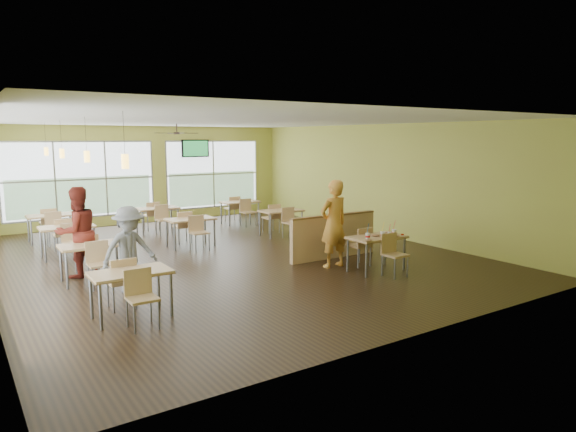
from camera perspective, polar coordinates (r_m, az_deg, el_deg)
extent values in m
plane|color=black|center=(12.43, -6.73, -4.43)|extent=(12.00, 12.00, 0.00)
plane|color=white|center=(12.12, -7.00, 10.48)|extent=(12.00, 12.00, 0.00)
cube|color=#A7A343|center=(17.72, -15.68, 4.44)|extent=(10.00, 0.04, 3.20)
cube|color=#A7A343|center=(7.37, 14.69, -0.99)|extent=(10.00, 0.04, 3.20)
cube|color=#A7A343|center=(15.09, 10.38, 3.94)|extent=(0.04, 12.00, 3.20)
cube|color=white|center=(17.20, -22.00, 3.76)|extent=(4.50, 0.02, 2.35)
cube|color=white|center=(18.63, -8.30, 4.62)|extent=(3.50, 0.02, 2.35)
cube|color=#B7BABC|center=(17.90, -14.73, 0.49)|extent=(8.00, 0.04, 0.05)
cube|color=tan|center=(11.00, 9.82, -2.33)|extent=(1.20, 0.70, 0.04)
cube|color=brown|center=(11.00, 9.82, -2.46)|extent=(1.22, 0.71, 0.01)
cylinder|color=slate|center=(10.51, 8.71, -4.91)|extent=(0.05, 0.05, 0.71)
cylinder|color=slate|center=(11.25, 12.80, -4.12)|extent=(0.05, 0.05, 0.71)
cylinder|color=slate|center=(10.93, 6.66, -4.33)|extent=(0.05, 0.05, 0.71)
cylinder|color=slate|center=(11.64, 10.73, -3.63)|extent=(0.05, 0.05, 0.71)
cube|color=tan|center=(11.45, 7.89, -3.28)|extent=(0.42, 0.42, 0.04)
cube|color=tan|center=(11.54, 7.29, -2.05)|extent=(0.42, 0.04, 0.40)
cube|color=tan|center=(10.67, 11.82, -4.26)|extent=(0.42, 0.42, 0.04)
cube|color=tan|center=(10.49, 12.59, -3.27)|extent=(0.42, 0.04, 0.40)
cube|color=tan|center=(12.11, 5.08, -2.33)|extent=(2.40, 0.12, 1.00)
cube|color=brown|center=(12.02, 5.11, 0.10)|extent=(2.40, 0.14, 0.04)
cube|color=tan|center=(8.39, -17.11, -6.01)|extent=(1.20, 0.70, 0.04)
cube|color=brown|center=(8.40, -17.10, -6.17)|extent=(1.22, 0.71, 0.01)
cylinder|color=slate|center=(8.10, -20.10, -9.45)|extent=(0.05, 0.05, 0.71)
cylinder|color=slate|center=(8.39, -12.85, -8.50)|extent=(0.05, 0.05, 0.71)
cylinder|color=slate|center=(8.64, -21.02, -8.37)|extent=(0.05, 0.05, 0.71)
cylinder|color=slate|center=(8.92, -14.19, -7.53)|extent=(0.05, 0.05, 0.71)
cube|color=tan|center=(8.98, -18.04, -6.95)|extent=(0.42, 0.42, 0.04)
cube|color=tan|center=(9.10, -18.44, -5.33)|extent=(0.42, 0.04, 0.40)
cube|color=tan|center=(7.96, -15.87, -8.84)|extent=(0.42, 0.42, 0.04)
cube|color=tan|center=(7.73, -15.50, -7.66)|extent=(0.42, 0.04, 0.40)
cube|color=tan|center=(10.76, -20.94, -3.02)|extent=(1.20, 0.70, 0.04)
cube|color=brown|center=(10.77, -20.93, -3.15)|extent=(1.22, 0.71, 0.01)
cylinder|color=slate|center=(10.46, -23.36, -5.58)|extent=(0.05, 0.05, 0.71)
cylinder|color=slate|center=(10.69, -17.65, -4.98)|extent=(0.05, 0.05, 0.71)
cylinder|color=slate|center=(11.02, -23.91, -4.92)|extent=(0.05, 0.05, 0.71)
cylinder|color=slate|center=(11.24, -18.48, -4.37)|extent=(0.05, 0.05, 0.71)
cube|color=tan|center=(11.34, -21.48, -3.91)|extent=(0.42, 0.42, 0.04)
cube|color=tan|center=(11.48, -21.75, -2.66)|extent=(0.42, 0.04, 0.40)
cube|color=tan|center=(10.30, -20.17, -5.08)|extent=(0.42, 0.42, 0.04)
cube|color=tan|center=(10.07, -19.98, -4.09)|extent=(0.42, 0.04, 0.40)
cube|color=tan|center=(13.18, -23.36, -1.10)|extent=(1.20, 0.70, 0.04)
cube|color=brown|center=(13.18, -23.36, -1.21)|extent=(1.22, 0.71, 0.01)
cylinder|color=slate|center=(12.88, -25.39, -3.14)|extent=(0.05, 0.05, 0.71)
cylinder|color=slate|center=(13.07, -20.70, -2.70)|extent=(0.05, 0.05, 0.71)
cylinder|color=slate|center=(13.44, -25.75, -2.70)|extent=(0.05, 0.05, 0.71)
cylinder|color=slate|center=(13.62, -21.26, -2.29)|extent=(0.05, 0.05, 0.71)
cube|color=tan|center=(13.76, -23.71, -1.93)|extent=(0.42, 0.42, 0.04)
cube|color=tan|center=(13.91, -23.90, -0.91)|extent=(0.42, 0.04, 0.40)
cube|color=tan|center=(12.69, -22.83, -2.71)|extent=(0.42, 0.42, 0.04)
cube|color=tan|center=(12.47, -22.73, -1.86)|extent=(0.42, 0.04, 0.40)
cube|color=tan|center=(15.33, -24.86, 0.08)|extent=(1.20, 0.70, 0.04)
cube|color=brown|center=(15.33, -24.85, -0.02)|extent=(1.22, 0.71, 0.01)
cylinder|color=slate|center=(15.03, -26.63, -1.64)|extent=(0.05, 0.05, 0.71)
cylinder|color=slate|center=(15.19, -22.59, -1.29)|extent=(0.05, 0.05, 0.71)
cylinder|color=slate|center=(15.60, -26.89, -1.32)|extent=(0.05, 0.05, 0.71)
cylinder|color=slate|center=(15.75, -23.00, -0.98)|extent=(0.05, 0.05, 0.71)
cube|color=tan|center=(15.90, -25.10, -0.68)|extent=(0.42, 0.42, 0.04)
cube|color=tan|center=(16.06, -25.26, 0.19)|extent=(0.42, 0.04, 0.40)
cube|color=tan|center=(14.83, -24.46, -1.26)|extent=(0.42, 0.42, 0.04)
cube|color=tan|center=(14.61, -24.39, -0.51)|extent=(0.42, 0.04, 0.40)
cube|color=tan|center=(13.51, -10.81, -0.32)|extent=(1.20, 0.70, 0.04)
cube|color=brown|center=(13.51, -10.80, -0.43)|extent=(1.22, 0.71, 0.01)
cylinder|color=slate|center=(13.11, -12.44, -2.31)|extent=(0.05, 0.05, 0.71)
cylinder|color=slate|center=(13.53, -8.17, -1.85)|extent=(0.05, 0.05, 0.71)
cylinder|color=slate|center=(13.65, -13.32, -1.91)|extent=(0.05, 0.05, 0.71)
cylinder|color=slate|center=(14.05, -9.19, -1.49)|extent=(0.05, 0.05, 0.71)
cube|color=tan|center=(14.06, -11.65, -1.16)|extent=(0.42, 0.42, 0.04)
cube|color=tan|center=(14.20, -11.96, -0.17)|extent=(0.42, 0.04, 0.40)
cube|color=tan|center=(13.06, -9.83, -1.85)|extent=(0.42, 0.42, 0.04)
cube|color=tan|center=(12.85, -9.51, -1.01)|extent=(0.42, 0.04, 0.40)
cube|color=tan|center=(15.82, -14.33, 0.86)|extent=(1.20, 0.70, 0.04)
cube|color=brown|center=(15.83, -14.33, 0.77)|extent=(1.22, 0.71, 0.01)
cylinder|color=slate|center=(15.44, -15.81, -0.80)|extent=(0.05, 0.05, 0.71)
cylinder|color=slate|center=(15.79, -12.09, -0.46)|extent=(0.05, 0.05, 0.71)
cylinder|color=slate|center=(15.98, -16.45, -0.51)|extent=(0.05, 0.05, 0.71)
cylinder|color=slate|center=(16.33, -12.84, -0.19)|extent=(0.05, 0.05, 0.71)
cube|color=tan|center=(16.38, -14.94, 0.10)|extent=(0.42, 0.42, 0.04)
cube|color=tan|center=(16.53, -15.18, 0.93)|extent=(0.42, 0.04, 0.40)
cube|color=tan|center=(15.35, -13.61, -0.41)|extent=(0.42, 0.42, 0.04)
cube|color=tan|center=(15.14, -13.39, 0.32)|extent=(0.42, 0.04, 0.40)
cube|color=tan|center=(14.81, -0.78, 0.61)|extent=(1.20, 0.70, 0.04)
cube|color=brown|center=(14.81, -0.78, 0.51)|extent=(1.22, 0.71, 0.01)
cylinder|color=slate|center=(14.34, -1.96, -1.18)|extent=(0.05, 0.05, 0.71)
cylinder|color=slate|center=(14.92, 1.57, -0.79)|extent=(0.05, 0.05, 0.71)
cylinder|color=slate|center=(14.83, -3.14, -0.86)|extent=(0.05, 0.05, 0.71)
cylinder|color=slate|center=(15.40, 0.33, -0.49)|extent=(0.05, 0.05, 0.71)
cube|color=tan|center=(15.31, -1.89, -0.19)|extent=(0.42, 0.42, 0.04)
cube|color=tan|center=(15.44, -2.27, 0.70)|extent=(0.42, 0.04, 0.40)
cube|color=tan|center=(14.39, 0.41, -0.75)|extent=(0.42, 0.42, 0.04)
cube|color=tan|center=(14.21, 0.84, 0.02)|extent=(0.42, 0.04, 0.40)
cube|color=tan|center=(16.94, -5.37, 1.59)|extent=(1.20, 0.70, 0.04)
cube|color=brown|center=(16.95, -5.37, 1.50)|extent=(1.22, 0.71, 0.01)
cylinder|color=slate|center=(16.49, -6.53, 0.06)|extent=(0.05, 0.05, 0.71)
cylinder|color=slate|center=(17.00, -3.29, 0.36)|extent=(0.05, 0.05, 0.71)
cylinder|color=slate|center=(17.00, -7.42, 0.30)|extent=(0.05, 0.05, 0.71)
cylinder|color=slate|center=(17.50, -4.25, 0.59)|extent=(0.05, 0.05, 0.71)
cube|color=tan|center=(17.46, -6.21, 0.86)|extent=(0.42, 0.42, 0.04)
cube|color=tan|center=(17.60, -6.51, 1.63)|extent=(0.42, 0.04, 0.40)
cube|color=tan|center=(16.50, -4.45, 0.43)|extent=(0.42, 0.42, 0.04)
cube|color=tan|center=(16.31, -4.14, 1.11)|extent=(0.42, 0.04, 0.40)
cylinder|color=#2D2119|center=(8.14, -17.78, 8.61)|extent=(0.01, 0.01, 0.70)
cylinder|color=gold|center=(8.14, -17.65, 5.80)|extent=(0.11, 0.11, 0.22)
cylinder|color=#2D2119|center=(10.56, -21.56, 8.33)|extent=(0.01, 0.01, 0.70)
cylinder|color=gold|center=(10.57, -21.44, 6.16)|extent=(0.11, 0.11, 0.22)
cylinder|color=#2D2119|center=(13.02, -23.92, 8.14)|extent=(0.01, 0.01, 0.70)
cylinder|color=gold|center=(13.02, -23.81, 6.38)|extent=(0.11, 0.11, 0.22)
cylinder|color=#2D2119|center=(15.19, -25.37, 8.01)|extent=(0.01, 0.01, 0.70)
cylinder|color=gold|center=(15.19, -25.27, 6.51)|extent=(0.11, 0.11, 0.22)
cylinder|color=#2D2119|center=(14.86, -12.27, 9.53)|extent=(0.03, 0.03, 0.24)
cylinder|color=#2D2119|center=(14.86, -12.25, 8.99)|extent=(0.16, 0.16, 0.06)
cube|color=#2D2119|center=(14.99, -10.99, 9.02)|extent=(0.55, 0.10, 0.01)
cube|color=#2D2119|center=(15.18, -12.74, 8.96)|extent=(0.10, 0.55, 0.01)
cube|color=#2D2119|center=(14.73, -13.53, 8.95)|extent=(0.55, 0.10, 0.01)
cube|color=#2D2119|center=(14.53, -11.74, 9.02)|extent=(0.10, 0.55, 0.01)
cube|color=black|center=(18.23, -10.26, 7.40)|extent=(1.00, 0.06, 0.60)
cube|color=#278E46|center=(18.19, -10.22, 7.40)|extent=(0.90, 0.01, 0.52)
imported|color=#D15F17|center=(11.18, 5.09, -0.86)|extent=(0.71, 0.48, 1.92)
imported|color=maroon|center=(11.19, -22.36, -1.67)|extent=(1.06, 0.93, 1.84)
imported|color=slate|center=(9.74, -17.23, -3.60)|extent=(1.11, 0.74, 1.59)
cone|color=white|center=(10.57, 8.85, -2.27)|extent=(0.10, 0.10, 0.13)
cylinder|color=red|center=(10.57, 8.85, -2.26)|extent=(0.09, 0.09, 0.04)
cylinder|color=white|center=(10.56, 8.86, -1.89)|extent=(0.10, 0.10, 0.01)
cylinder|color=blue|center=(10.54, 8.88, -1.29)|extent=(0.02, 0.06, 0.24)
cone|color=white|center=(10.80, 10.48, -2.09)|extent=(0.10, 0.10, 0.13)
cylinder|color=red|center=(10.80, 10.48, -2.08)|extent=(0.09, 0.09, 0.04)
cylinder|color=white|center=(10.79, 10.49, -1.73)|extent=(0.10, 0.10, 0.01)
cylinder|color=yellow|center=(10.77, 10.50, -1.15)|extent=(0.03, 0.06, 0.23)
cone|color=white|center=(10.93, 11.20, -2.05)|extent=(0.08, 0.08, 0.11)
cylinder|color=red|center=(10.93, 11.20, -2.03)|extent=(0.07, 0.07, 0.03)
cylinder|color=white|center=(10.92, 11.21, -1.75)|extent=(0.08, 0.08, 0.01)
cylinder|color=red|center=(10.90, 11.22, -1.27)|extent=(0.01, 0.05, 0.19)
cone|color=white|center=(11.11, 11.70, -1.83)|extent=(0.09, 0.09, 0.13)
cylinder|color=red|center=(11.11, 11.70, -1.82)|extent=(0.09, 0.09, 0.04)
cylinder|color=white|center=(11.10, 11.71, -1.48)|extent=(0.10, 0.10, 0.01)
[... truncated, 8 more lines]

